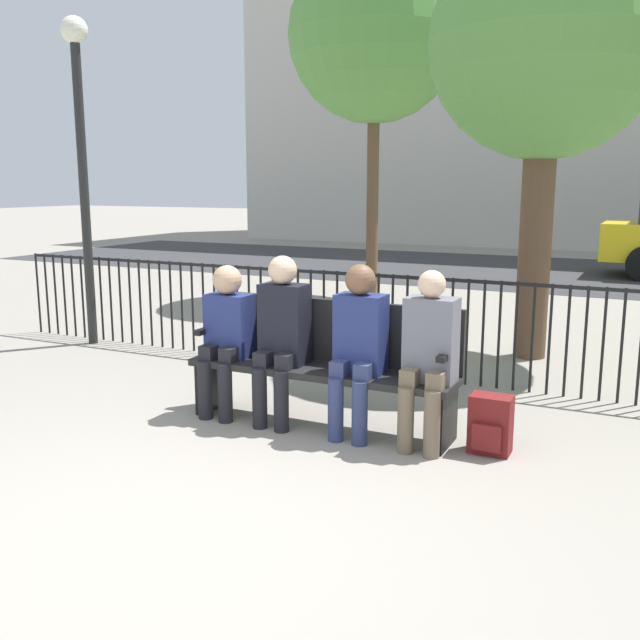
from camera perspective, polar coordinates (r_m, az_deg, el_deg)
name	(u,v)px	position (r m, az deg, el deg)	size (l,w,h in m)	color
ground_plane	(173,528)	(3.94, -11.70, -15.99)	(80.00, 80.00, 0.00)	gray
park_bench	(325,358)	(5.25, 0.39, -3.05)	(2.02, 0.45, 0.92)	black
seated_person_0	(226,331)	(5.47, -7.52, -0.88)	(0.34, 0.39, 1.16)	black
seated_person_1	(281,331)	(5.23, -3.10, -0.90)	(0.34, 0.39, 1.25)	black
seated_person_2	(358,341)	(4.97, 3.07, -1.71)	(0.34, 0.39, 1.22)	navy
seated_person_3	(429,351)	(4.80, 8.68, -2.46)	(0.34, 0.39, 1.21)	brown
backpack	(490,425)	(4.90, 13.47, -8.17)	(0.27, 0.22, 0.39)	maroon
fence_railing	(393,316)	(6.59, 5.84, 0.28)	(9.01, 0.03, 0.95)	black
tree_0	(375,35)	(11.25, 4.40, 21.77)	(2.55, 2.55, 5.18)	brown
tree_2	(547,45)	(7.60, 17.67, 20.26)	(2.26, 2.26, 4.23)	brown
lamp_post	(80,131)	(8.22, -18.62, 14.14)	(0.28, 0.28, 3.46)	black
street_surface	(542,272)	(15.02, 17.36, 3.69)	(24.00, 6.00, 0.01)	#333335
building_facade	(600,28)	(23.26, 21.51, 20.89)	(20.00, 6.00, 12.15)	beige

